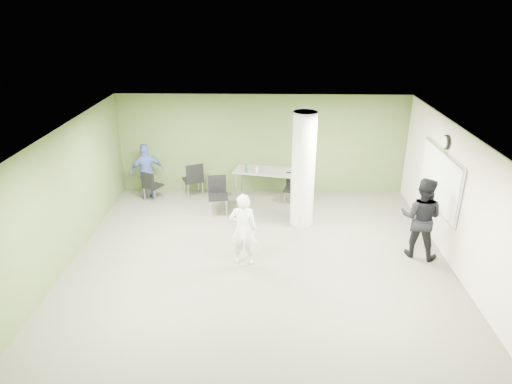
{
  "coord_description": "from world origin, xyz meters",
  "views": [
    {
      "loc": [
        0.15,
        -8.2,
        5.17
      ],
      "look_at": [
        -0.1,
        1.0,
        1.24
      ],
      "focal_mm": 32.0,
      "sensor_mm": 36.0,
      "label": 1
    }
  ],
  "objects_px": {
    "chair_back_left": "(151,184)",
    "man_black": "(421,218)",
    "folding_table": "(265,172)",
    "man_blue": "(147,172)",
    "woman_white": "(243,229)"
  },
  "relations": [
    {
      "from": "folding_table",
      "to": "man_blue",
      "type": "distance_m",
      "value": 3.24
    },
    {
      "from": "man_black",
      "to": "chair_back_left",
      "type": "bearing_deg",
      "value": 3.1
    },
    {
      "from": "chair_back_left",
      "to": "man_blue",
      "type": "bearing_deg",
      "value": -31.82
    },
    {
      "from": "chair_back_left",
      "to": "man_blue",
      "type": "xyz_separation_m",
      "value": [
        -0.14,
        0.21,
        0.28
      ]
    },
    {
      "from": "chair_back_left",
      "to": "man_black",
      "type": "relative_size",
      "value": 0.48
    },
    {
      "from": "chair_back_left",
      "to": "man_black",
      "type": "bearing_deg",
      "value": -177.99
    },
    {
      "from": "folding_table",
      "to": "man_black",
      "type": "height_order",
      "value": "man_black"
    },
    {
      "from": "woman_white",
      "to": "man_black",
      "type": "bearing_deg",
      "value": -171.05
    },
    {
      "from": "folding_table",
      "to": "man_blue",
      "type": "height_order",
      "value": "man_blue"
    },
    {
      "from": "folding_table",
      "to": "woman_white",
      "type": "height_order",
      "value": "woman_white"
    },
    {
      "from": "folding_table",
      "to": "woman_white",
      "type": "bearing_deg",
      "value": -85.35
    },
    {
      "from": "folding_table",
      "to": "chair_back_left",
      "type": "height_order",
      "value": "folding_table"
    },
    {
      "from": "chair_back_left",
      "to": "woman_white",
      "type": "relative_size",
      "value": 0.55
    },
    {
      "from": "folding_table",
      "to": "man_black",
      "type": "bearing_deg",
      "value": -30.88
    },
    {
      "from": "woman_white",
      "to": "man_black",
      "type": "height_order",
      "value": "man_black"
    }
  ]
}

